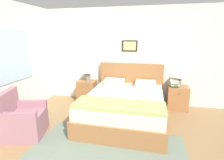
% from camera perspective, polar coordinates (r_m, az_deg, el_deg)
% --- Properties ---
extents(wall_back, '(6.88, 0.09, 2.60)m').
position_cam_1_polar(wall_back, '(4.91, 3.78, 7.72)').
color(wall_back, silver).
rests_on(wall_back, ground_plane).
extents(wall_left, '(0.08, 5.27, 2.60)m').
position_cam_1_polar(wall_left, '(4.57, -29.27, 5.48)').
color(wall_left, silver).
rests_on(wall_left, ground_plane).
extents(area_rug_main, '(2.58, 1.77, 0.01)m').
position_cam_1_polar(area_rug_main, '(3.02, -2.35, -23.75)').
color(area_rug_main, slate).
rests_on(area_rug_main, ground_plane).
extents(bed, '(1.73, 2.17, 1.13)m').
position_cam_1_polar(bed, '(4.02, 4.18, -8.38)').
color(bed, '#936038').
rests_on(bed, ground_plane).
extents(armchair, '(0.84, 0.85, 0.89)m').
position_cam_1_polar(armchair, '(3.79, -27.12, -11.62)').
color(armchair, '#8E606B').
rests_on(armchair, ground_plane).
extents(nightstand_near_window, '(0.50, 0.43, 0.61)m').
position_cam_1_polar(nightstand_near_window, '(5.12, -8.13, -3.56)').
color(nightstand_near_window, '#936038').
rests_on(nightstand_near_window, ground_plane).
extents(nightstand_by_door, '(0.50, 0.43, 0.61)m').
position_cam_1_polar(nightstand_by_door, '(4.84, 20.59, -5.42)').
color(nightstand_by_door, '#936038').
rests_on(nightstand_by_door, ground_plane).
extents(table_lamp_near_window, '(0.33, 0.33, 0.45)m').
position_cam_1_polar(table_lamp_near_window, '(4.98, -8.12, 3.31)').
color(table_lamp_near_window, slate).
rests_on(table_lamp_near_window, nightstand_near_window).
extents(table_lamp_by_door, '(0.33, 0.33, 0.45)m').
position_cam_1_polar(table_lamp_by_door, '(4.70, 21.19, 1.82)').
color(table_lamp_by_door, slate).
rests_on(table_lamp_by_door, nightstand_by_door).
extents(book_thick_bottom, '(0.19, 0.23, 0.04)m').
position_cam_1_polar(book_thick_bottom, '(4.69, 19.62, -1.81)').
color(book_thick_bottom, '#232328').
rests_on(book_thick_bottom, nightstand_by_door).
extents(book_hardcover_middle, '(0.23, 0.26, 0.04)m').
position_cam_1_polar(book_hardcover_middle, '(4.68, 19.66, -1.35)').
color(book_hardcover_middle, beige).
rests_on(book_hardcover_middle, book_thick_bottom).
extents(book_novel_upper, '(0.24, 0.30, 0.03)m').
position_cam_1_polar(book_novel_upper, '(4.68, 19.70, -0.95)').
color(book_novel_upper, '#4C7551').
rests_on(book_novel_upper, book_hardcover_middle).
extents(book_slim_near_top, '(0.18, 0.27, 0.04)m').
position_cam_1_polar(book_slim_near_top, '(4.67, 19.73, -0.58)').
color(book_slim_near_top, silver).
rests_on(book_slim_near_top, book_novel_upper).
extents(book_paperback_top, '(0.23, 0.29, 0.03)m').
position_cam_1_polar(book_paperback_top, '(4.66, 19.76, -0.21)').
color(book_paperback_top, silver).
rests_on(book_paperback_top, book_slim_near_top).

